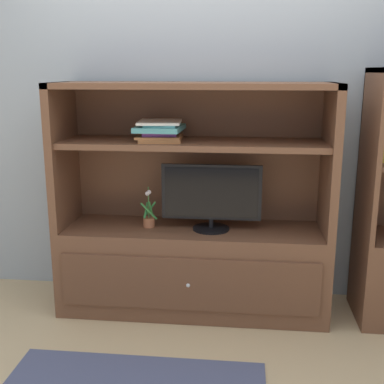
# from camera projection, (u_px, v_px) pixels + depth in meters

# --- Properties ---
(ground_plane) EXTENTS (8.00, 8.00, 0.00)m
(ground_plane) POSITION_uv_depth(u_px,v_px,m) (186.00, 338.00, 2.93)
(ground_plane) COLOR tan
(painted_rear_wall) EXTENTS (6.00, 0.10, 2.80)m
(painted_rear_wall) POSITION_uv_depth(u_px,v_px,m) (198.00, 93.00, 3.32)
(painted_rear_wall) COLOR #9EA8B2
(painted_rear_wall) RESTS_ON ground_plane
(media_console) EXTENTS (1.72, 0.53, 1.48)m
(media_console) POSITION_uv_depth(u_px,v_px,m) (193.00, 241.00, 3.21)
(media_console) COLOR brown
(media_console) RESTS_ON ground_plane
(tv_monitor) EXTENTS (0.63, 0.23, 0.42)m
(tv_monitor) POSITION_uv_depth(u_px,v_px,m) (211.00, 196.00, 3.09)
(tv_monitor) COLOR black
(tv_monitor) RESTS_ON media_console
(potted_plant) EXTENTS (0.10, 0.09, 0.27)m
(potted_plant) POSITION_uv_depth(u_px,v_px,m) (149.00, 218.00, 3.19)
(potted_plant) COLOR #B26642
(potted_plant) RESTS_ON media_console
(magazine_stack) EXTENTS (0.29, 0.35, 0.12)m
(magazine_stack) POSITION_uv_depth(u_px,v_px,m) (160.00, 131.00, 3.05)
(magazine_stack) COLOR #A56638
(magazine_stack) RESTS_ON media_console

